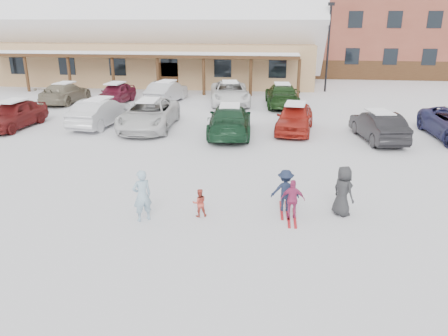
# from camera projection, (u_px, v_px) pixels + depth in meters

# --- Properties ---
(ground) EXTENTS (160.00, 160.00, 0.00)m
(ground) POSITION_uv_depth(u_px,v_px,m) (211.00, 207.00, 13.97)
(ground) COLOR silver
(ground) RESTS_ON ground
(day_lodge) EXTENTS (29.12, 12.50, 10.38)m
(day_lodge) POSITION_uv_depth(u_px,v_px,m) (158.00, 38.00, 39.88)
(day_lodge) COLOR tan
(day_lodge) RESTS_ON ground
(lamp_post) EXTENTS (0.50, 0.25, 6.79)m
(lamp_post) POSITION_uv_depth(u_px,v_px,m) (328.00, 43.00, 34.20)
(lamp_post) COLOR black
(lamp_post) RESTS_ON ground
(conifer_2) EXTENTS (5.28, 5.28, 12.24)m
(conifer_2) POSITION_uv_depth(u_px,v_px,m) (22.00, 7.00, 54.43)
(conifer_2) COLOR black
(conifer_2) RESTS_ON ground
(conifer_3) EXTENTS (3.96, 3.96, 9.18)m
(conifer_3) POSITION_uv_depth(u_px,v_px,m) (312.00, 22.00, 52.88)
(conifer_3) COLOR black
(conifer_3) RESTS_ON ground
(adult_skier) EXTENTS (0.69, 0.65, 1.59)m
(adult_skier) POSITION_uv_depth(u_px,v_px,m) (142.00, 196.00, 12.83)
(adult_skier) COLOR #8FB1C6
(adult_skier) RESTS_ON ground
(toddler_red) EXTENTS (0.52, 0.46, 0.89)m
(toddler_red) POSITION_uv_depth(u_px,v_px,m) (199.00, 203.00, 13.21)
(toddler_red) COLOR #C24637
(toddler_red) RESTS_ON ground
(child_navy) EXTENTS (0.90, 0.53, 1.36)m
(child_navy) POSITION_uv_depth(u_px,v_px,m) (285.00, 191.00, 13.50)
(child_navy) COLOR #172038
(child_navy) RESTS_ON ground
(skis_child_navy) EXTENTS (0.25, 1.41, 0.03)m
(skis_child_navy) POSITION_uv_depth(u_px,v_px,m) (284.00, 210.00, 13.72)
(skis_child_navy) COLOR #A6171D
(skis_child_navy) RESTS_ON ground
(child_magenta) EXTENTS (0.72, 0.30, 1.23)m
(child_magenta) POSITION_uv_depth(u_px,v_px,m) (293.00, 199.00, 13.02)
(child_magenta) COLOR #AD3467
(child_magenta) RESTS_ON ground
(skis_child_magenta) EXTENTS (0.21, 1.40, 0.03)m
(skis_child_magenta) POSITION_uv_depth(u_px,v_px,m) (292.00, 218.00, 13.21)
(skis_child_magenta) COLOR #A6171D
(skis_child_magenta) RESTS_ON ground
(bystander_dark) EXTENTS (0.85, 0.91, 1.57)m
(bystander_dark) POSITION_uv_depth(u_px,v_px,m) (343.00, 191.00, 13.21)
(bystander_dark) COLOR #28292B
(bystander_dark) RESTS_ON ground
(parked_car_0) EXTENTS (2.07, 4.51, 1.50)m
(parked_car_0) POSITION_uv_depth(u_px,v_px,m) (14.00, 114.00, 23.69)
(parked_car_0) COLOR maroon
(parked_car_0) RESTS_ON ground
(parked_car_1) EXTENTS (2.14, 4.76, 1.52)m
(parked_car_1) POSITION_uv_depth(u_px,v_px,m) (100.00, 112.00, 24.11)
(parked_car_1) COLOR silver
(parked_car_1) RESTS_ON ground
(parked_car_2) EXTENTS (2.83, 5.72, 1.56)m
(parked_car_2) POSITION_uv_depth(u_px,v_px,m) (149.00, 114.00, 23.52)
(parked_car_2) COLOR silver
(parked_car_2) RESTS_ON ground
(parked_car_3) EXTENTS (2.48, 5.40, 1.53)m
(parked_car_3) POSITION_uv_depth(u_px,v_px,m) (230.00, 120.00, 22.25)
(parked_car_3) COLOR #163A22
(parked_car_3) RESTS_ON ground
(parked_car_4) EXTENTS (2.30, 4.59, 1.50)m
(parked_car_4) POSITION_uv_depth(u_px,v_px,m) (295.00, 118.00, 22.89)
(parked_car_4) COLOR #AD251A
(parked_car_4) RESTS_ON ground
(parked_car_5) EXTENTS (2.21, 4.53, 1.43)m
(parked_car_5) POSITION_uv_depth(u_px,v_px,m) (378.00, 126.00, 21.29)
(parked_car_5) COLOR black
(parked_car_5) RESTS_ON ground
(parked_car_7) EXTENTS (2.18, 4.90, 1.40)m
(parked_car_7) POSITION_uv_depth(u_px,v_px,m) (65.00, 93.00, 30.60)
(parked_car_7) COLOR gray
(parked_car_7) RESTS_ON ground
(parked_car_8) EXTENTS (1.98, 4.27, 1.41)m
(parked_car_8) POSITION_uv_depth(u_px,v_px,m) (116.00, 93.00, 30.44)
(parked_car_8) COLOR maroon
(parked_car_8) RESTS_ON ground
(parked_car_9) EXTENTS (2.22, 4.72, 1.50)m
(parked_car_9) POSITION_uv_depth(u_px,v_px,m) (167.00, 92.00, 30.70)
(parked_car_9) COLOR #AFB1B5
(parked_car_9) RESTS_ON ground
(parked_car_10) EXTENTS (3.40, 5.89, 1.54)m
(parked_car_10) POSITION_uv_depth(u_px,v_px,m) (230.00, 93.00, 30.15)
(parked_car_10) COLOR white
(parked_car_10) RESTS_ON ground
(parked_car_11) EXTENTS (2.47, 5.35, 1.51)m
(parked_car_11) POSITION_uv_depth(u_px,v_px,m) (282.00, 95.00, 29.41)
(parked_car_11) COLOR #183614
(parked_car_11) RESTS_ON ground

